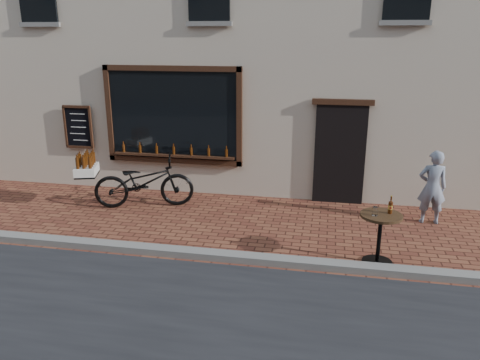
# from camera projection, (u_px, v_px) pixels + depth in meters

# --- Properties ---
(ground) EXTENTS (90.00, 90.00, 0.00)m
(ground) POSITION_uv_depth(u_px,v_px,m) (220.00, 264.00, 7.70)
(ground) COLOR #5C2A1D
(ground) RESTS_ON ground
(kerb) EXTENTS (90.00, 0.25, 0.12)m
(kerb) POSITION_uv_depth(u_px,v_px,m) (223.00, 256.00, 7.87)
(kerb) COLOR slate
(kerb) RESTS_ON ground
(cargo_bicycle) EXTENTS (2.55, 1.40, 1.20)m
(cargo_bicycle) POSITION_uv_depth(u_px,v_px,m) (142.00, 181.00, 10.15)
(cargo_bicycle) COLOR black
(cargo_bicycle) RESTS_ON ground
(bistro_table) EXTENTS (0.67, 0.67, 1.16)m
(bistro_table) POSITION_uv_depth(u_px,v_px,m) (380.00, 228.00, 7.57)
(bistro_table) COLOR black
(bistro_table) RESTS_ON ground
(pedestrian) EXTENTS (0.55, 0.37, 1.49)m
(pedestrian) POSITION_uv_depth(u_px,v_px,m) (432.00, 187.00, 9.22)
(pedestrian) COLOR gray
(pedestrian) RESTS_ON ground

